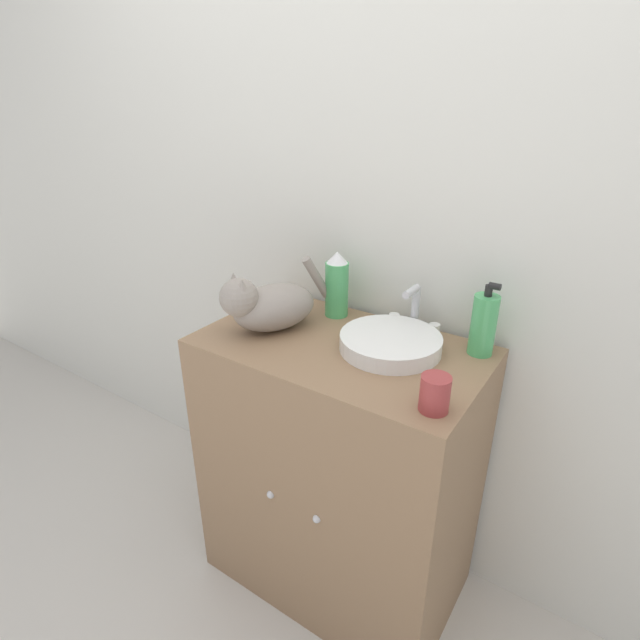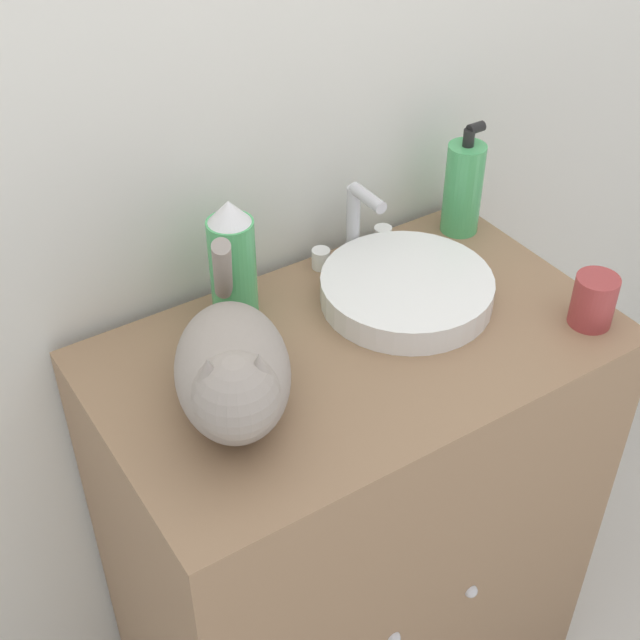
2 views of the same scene
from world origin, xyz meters
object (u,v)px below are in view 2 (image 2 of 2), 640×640
at_px(cat, 233,373).
at_px(spray_bottle, 233,262).
at_px(cup, 594,301).
at_px(soap_bottle, 463,187).

distance_m(cat, spray_bottle, 0.23).
bearing_deg(cat, spray_bottle, 175.78).
bearing_deg(cup, soap_bottle, 89.70).
distance_m(cat, soap_bottle, 0.61).
bearing_deg(cat, soap_bottle, 134.06).
distance_m(soap_bottle, cup, 0.33).
bearing_deg(spray_bottle, cup, -34.89).
height_order(soap_bottle, spray_bottle, spray_bottle).
bearing_deg(spray_bottle, cat, -118.51).
xyz_separation_m(cat, spray_bottle, (0.11, 0.20, 0.02)).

